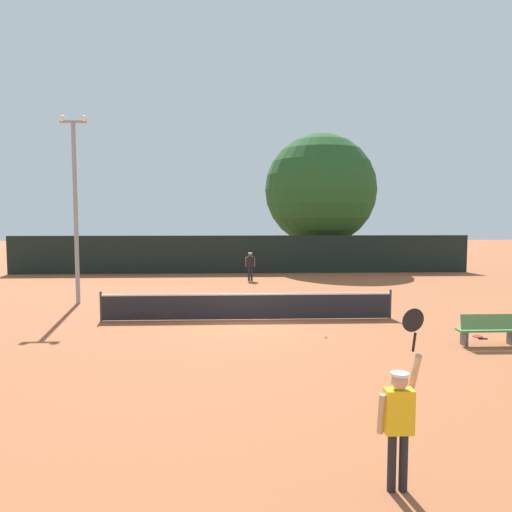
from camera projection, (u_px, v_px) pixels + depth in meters
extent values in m
plane|color=#9E5633|center=(247.00, 320.00, 17.85)|extent=(120.00, 120.00, 0.00)
cube|color=#232328|center=(247.00, 307.00, 17.81)|extent=(10.51, 0.03, 0.91)
cube|color=white|center=(247.00, 294.00, 17.77)|extent=(10.51, 0.04, 0.06)
cylinder|color=#333338|center=(101.00, 306.00, 17.58)|extent=(0.08, 0.08, 1.07)
cylinder|color=#333338|center=(390.00, 304.00, 18.04)|extent=(0.08, 0.08, 1.07)
cube|color=black|center=(242.00, 254.00, 32.41)|extent=(30.37, 0.12, 2.50)
cube|color=yellow|center=(399.00, 411.00, 6.62)|extent=(0.38, 0.22, 0.61)
sphere|color=tan|center=(400.00, 381.00, 6.59)|extent=(0.23, 0.23, 0.23)
cylinder|color=white|center=(400.00, 374.00, 6.58)|extent=(0.24, 0.24, 0.04)
cylinder|color=black|center=(392.00, 462.00, 6.67)|extent=(0.12, 0.12, 0.82)
cylinder|color=black|center=(403.00, 462.00, 6.68)|extent=(0.12, 0.12, 0.82)
cylinder|color=tan|center=(381.00, 414.00, 6.61)|extent=(0.09, 0.17, 0.58)
cylinder|color=tan|center=(415.00, 372.00, 6.68)|extent=(0.09, 0.32, 0.55)
cylinder|color=black|center=(414.00, 342.00, 6.70)|extent=(0.04, 0.11, 0.28)
ellipsoid|color=black|center=(413.00, 320.00, 6.74)|extent=(0.30, 0.13, 0.36)
cube|color=black|center=(250.00, 262.00, 28.62)|extent=(0.38, 0.22, 0.60)
sphere|color=brown|center=(250.00, 255.00, 28.59)|extent=(0.23, 0.23, 0.23)
cylinder|color=white|center=(250.00, 253.00, 28.58)|extent=(0.24, 0.24, 0.04)
cylinder|color=black|center=(249.00, 274.00, 28.68)|extent=(0.12, 0.12, 0.81)
cylinder|color=black|center=(252.00, 274.00, 28.68)|extent=(0.12, 0.12, 0.81)
cylinder|color=brown|center=(246.00, 262.00, 28.62)|extent=(0.09, 0.17, 0.57)
cylinder|color=brown|center=(254.00, 262.00, 28.64)|extent=(0.09, 0.16, 0.57)
sphere|color=#CCE033|center=(326.00, 337.00, 15.15)|extent=(0.07, 0.07, 0.07)
cylinder|color=black|center=(483.00, 339.00, 14.99)|extent=(0.28, 0.04, 0.04)
ellipsoid|color=red|center=(478.00, 336.00, 15.31)|extent=(0.28, 0.36, 0.04)
cube|color=#478C4C|center=(488.00, 330.00, 14.28)|extent=(1.80, 0.40, 0.06)
cube|color=#478C4C|center=(492.00, 322.00, 14.08)|extent=(1.80, 0.12, 0.44)
cube|color=#4C4C51|center=(464.00, 338.00, 14.27)|extent=(0.08, 0.36, 0.45)
cube|color=#4C4C51|center=(511.00, 337.00, 14.33)|extent=(0.08, 0.36, 0.45)
cylinder|color=gray|center=(76.00, 214.00, 20.88)|extent=(0.18, 0.18, 7.66)
cube|color=gray|center=(73.00, 122.00, 20.57)|extent=(1.10, 0.10, 0.10)
sphere|color=#F2EDCC|center=(62.00, 118.00, 20.54)|extent=(0.28, 0.28, 0.28)
sphere|color=#F2EDCC|center=(84.00, 119.00, 20.58)|extent=(0.28, 0.28, 0.28)
cylinder|color=brown|center=(320.00, 249.00, 36.44)|extent=(0.56, 0.56, 2.65)
sphere|color=#235123|center=(320.00, 190.00, 36.09)|extent=(8.15, 8.15, 8.15)
cube|color=black|center=(317.00, 256.00, 39.17)|extent=(2.43, 4.41, 0.90)
cube|color=#2D333D|center=(317.00, 247.00, 38.81)|extent=(1.97, 2.40, 0.64)
cylinder|color=black|center=(304.00, 258.00, 40.55)|extent=(0.22, 0.60, 0.60)
cylinder|color=black|center=(324.00, 258.00, 40.62)|extent=(0.22, 0.60, 0.60)
cylinder|color=black|center=(309.00, 261.00, 37.76)|extent=(0.22, 0.60, 0.60)
cylinder|color=black|center=(331.00, 261.00, 37.84)|extent=(0.22, 0.60, 0.60)
cube|color=#B7B7BC|center=(365.00, 257.00, 38.39)|extent=(2.44, 4.41, 0.90)
cube|color=#2D333D|center=(366.00, 247.00, 38.03)|extent=(1.97, 2.40, 0.64)
cylinder|color=black|center=(350.00, 259.00, 39.77)|extent=(0.22, 0.60, 0.60)
cylinder|color=black|center=(370.00, 259.00, 39.85)|extent=(0.22, 0.60, 0.60)
cylinder|color=black|center=(358.00, 262.00, 36.99)|extent=(0.22, 0.60, 0.60)
cylinder|color=black|center=(381.00, 262.00, 37.06)|extent=(0.22, 0.60, 0.60)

